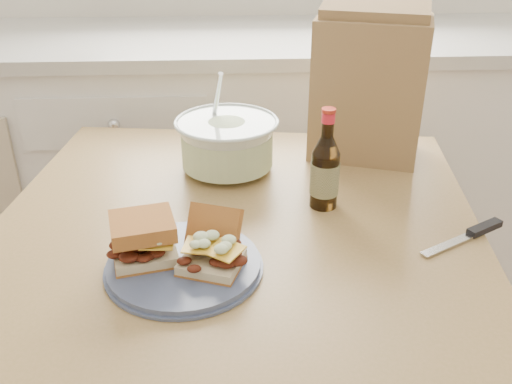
{
  "coord_description": "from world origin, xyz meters",
  "views": [
    {
      "loc": [
        -0.16,
        -0.2,
        1.37
      ],
      "look_at": [
        -0.11,
        0.73,
        0.87
      ],
      "focal_mm": 40.0,
      "sensor_mm": 36.0,
      "label": 1
    }
  ],
  "objects_px": {
    "beer_bottle": "(325,171)",
    "paper_bag": "(368,89)",
    "dining_table": "(237,272)",
    "plate": "(184,265)",
    "coleslaw_bowl": "(227,146)"
  },
  "relations": [
    {
      "from": "beer_bottle",
      "to": "paper_bag",
      "type": "height_order",
      "value": "paper_bag"
    },
    {
      "from": "dining_table",
      "to": "plate",
      "type": "relative_size",
      "value": 4.03
    },
    {
      "from": "paper_bag",
      "to": "coleslaw_bowl",
      "type": "bearing_deg",
      "value": -149.54
    },
    {
      "from": "plate",
      "to": "coleslaw_bowl",
      "type": "height_order",
      "value": "coleslaw_bowl"
    },
    {
      "from": "dining_table",
      "to": "beer_bottle",
      "type": "xyz_separation_m",
      "value": [
        0.18,
        0.06,
        0.19
      ]
    },
    {
      "from": "dining_table",
      "to": "beer_bottle",
      "type": "bearing_deg",
      "value": 26.2
    },
    {
      "from": "dining_table",
      "to": "plate",
      "type": "height_order",
      "value": "plate"
    },
    {
      "from": "plate",
      "to": "paper_bag",
      "type": "height_order",
      "value": "paper_bag"
    },
    {
      "from": "beer_bottle",
      "to": "plate",
      "type": "bearing_deg",
      "value": -128.8
    },
    {
      "from": "dining_table",
      "to": "coleslaw_bowl",
      "type": "bearing_deg",
      "value": 100.52
    },
    {
      "from": "dining_table",
      "to": "paper_bag",
      "type": "relative_size",
      "value": 3.22
    },
    {
      "from": "coleslaw_bowl",
      "to": "beer_bottle",
      "type": "height_order",
      "value": "coleslaw_bowl"
    },
    {
      "from": "plate",
      "to": "paper_bag",
      "type": "distance_m",
      "value": 0.64
    },
    {
      "from": "dining_table",
      "to": "coleslaw_bowl",
      "type": "distance_m",
      "value": 0.3
    },
    {
      "from": "paper_bag",
      "to": "beer_bottle",
      "type": "bearing_deg",
      "value": -100.59
    }
  ]
}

